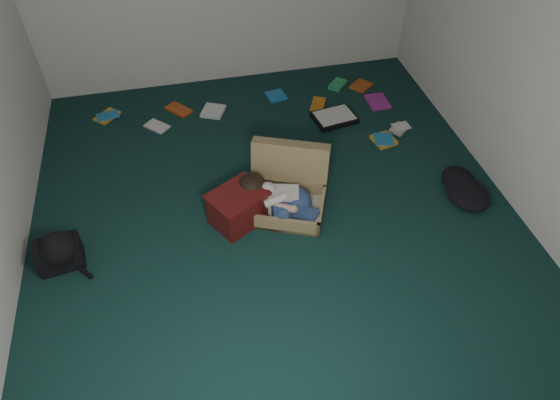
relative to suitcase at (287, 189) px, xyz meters
name	(u,v)px	position (x,y,z in m)	size (l,w,h in m)	color
floor	(276,217)	(-0.13, -0.17, -0.14)	(4.50, 4.50, 0.00)	#102E2A
wall_right	(547,48)	(1.87, -0.17, 1.16)	(4.50, 4.50, 0.00)	white
suitcase	(287,189)	(0.00, 0.00, 0.00)	(0.86, 0.85, 0.48)	#A18A58
person	(278,198)	(-0.11, -0.14, 0.04)	(0.64, 0.53, 0.30)	silver
maroon_bin	(238,207)	(-0.43, -0.13, 0.01)	(0.55, 0.52, 0.30)	#531211
backpack	(59,253)	(-1.83, -0.28, -0.02)	(0.40, 0.32, 0.24)	black
clothing_pile	(469,187)	(1.57, -0.25, -0.07)	(0.44, 0.36, 0.14)	black
paper_tray	(334,117)	(0.75, 1.04, -0.12)	(0.46, 0.38, 0.06)	black
book_scatter	(283,109)	(0.28, 1.32, -0.13)	(3.09, 1.28, 0.02)	gold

